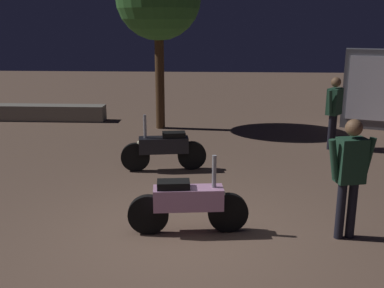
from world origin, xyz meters
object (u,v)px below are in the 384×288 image
(kiosk_billboard, at_px, (375,89))
(person_rider_beside, at_px, (350,169))
(motorcycle_pink_foreground, at_px, (188,203))
(motorcycle_black_parked_left, at_px, (164,148))
(person_bystander_far, at_px, (334,107))

(kiosk_billboard, bearing_deg, person_rider_beside, 87.00)
(motorcycle_pink_foreground, height_order, motorcycle_black_parked_left, same)
(motorcycle_pink_foreground, xyz_separation_m, motorcycle_black_parked_left, (-0.63, 2.69, 0.00))
(motorcycle_black_parked_left, distance_m, kiosk_billboard, 6.53)
(motorcycle_black_parked_left, bearing_deg, person_bystander_far, -163.02)
(motorcycle_black_parked_left, distance_m, person_bystander_far, 4.07)
(motorcycle_black_parked_left, bearing_deg, person_rider_beside, 126.55)
(motorcycle_pink_foreground, distance_m, person_rider_beside, 2.19)
(motorcycle_pink_foreground, relative_size, motorcycle_black_parked_left, 1.00)
(motorcycle_pink_foreground, bearing_deg, person_bystander_far, 49.62)
(motorcycle_pink_foreground, relative_size, person_bystander_far, 1.02)
(motorcycle_pink_foreground, distance_m, motorcycle_black_parked_left, 2.77)
(person_rider_beside, xyz_separation_m, kiosk_billboard, (2.47, 6.62, 0.08))
(person_bystander_far, xyz_separation_m, kiosk_billboard, (1.58, 2.15, 0.09))
(person_rider_beside, height_order, person_bystander_far, person_rider_beside)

